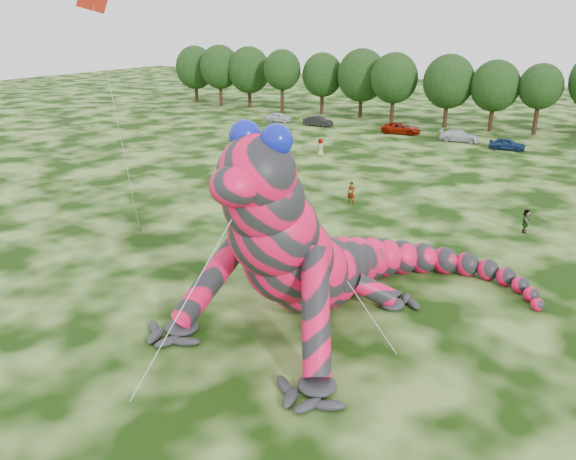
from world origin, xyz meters
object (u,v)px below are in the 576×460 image
Objects in this scene: car_2 at (401,128)px; spectator_0 at (351,193)px; spectator_4 at (320,148)px; tree_7 at (448,91)px; car_4 at (507,144)px; spectator_5 at (526,221)px; tree_1 at (220,75)px; car_1 at (318,121)px; car_3 at (459,136)px; car_0 at (279,117)px; tree_4 at (322,84)px; tree_5 at (361,83)px; inflatable_gecko at (324,211)px; tree_9 at (539,99)px; tree_8 at (494,96)px; tree_6 at (394,88)px; flying_kite at (97,23)px; tree_3 at (282,81)px; tree_0 at (195,74)px; tree_2 at (249,77)px.

spectator_0 is (6.65, -29.78, 0.20)m from car_2.
tree_7 is at bearing -166.16° from spectator_4.
spectator_5 reaches higher than car_4.
tree_1 is at bearing 178.13° from tree_7.
car_3 reaches higher than car_1.
car_0 is 6.27m from car_1.
tree_4 is 2.38× the size of car_0.
car_1 is (-15.08, -7.90, -4.08)m from tree_7.
car_1 is (-2.03, -9.53, -4.24)m from tree_5.
tree_4 is 32.24m from car_4.
car_1 is (-23.88, 45.08, -4.26)m from inflatable_gecko.
inflatable_gecko is 2.27× the size of tree_9.
tree_8 is 12.09m from car_4.
inflatable_gecko reaches higher than car_4.
tree_6 is 38.85m from spectator_0.
tree_3 is at bearing 111.79° from flying_kite.
spectator_4 reaches higher than car_1.
car_2 reaches higher than car_3.
tree_8 is 2.22× the size of car_1.
tree_8 is at bearing 1.78° from tree_7.
inflatable_gecko reaches higher than tree_0.
car_3 is at bearing -23.96° from tree_4.
spectator_0 is 1.10× the size of spectator_5.
tree_5 is 2.44× the size of car_1.
tree_3 is 36.79m from tree_9.
spectator_4 is (19.27, -24.19, -3.77)m from tree_3.
flying_kite is at bearing -94.03° from tree_7.
tree_8 is 27.26m from spectator_4.
car_1 is (23.20, -9.15, -4.24)m from tree_1.
tree_6 is (37.00, -2.55, -0.01)m from tree_0.
tree_5 is at bearing 55.42° from car_4.
tree_3 is at bearing -13.07° from tree_2.
tree_9 is 11.74m from car_4.
tree_2 is at bearing 44.07° from car_0.
tree_9 is at bearing 2.03° from tree_6.
inflatable_gecko is 69.00m from tree_2.
tree_8 is (13.34, 0.30, -0.27)m from tree_6.
tree_8 is at bearing -56.93° from car_2.
tree_0 is at bearing 69.25° from car_3.
flying_kite is 57.55m from tree_9.
tree_0 is 56.08m from car_4.
spectator_4 is at bearing -34.67° from tree_0.
flying_kite reaches higher than tree_2.
spectator_4 is (-12.23, -24.11, -3.53)m from tree_8.
tree_6 is 2.46× the size of car_4.
flying_kite is 49.40m from car_1.
tree_0 is 25.60m from car_0.
flying_kite reaches higher than spectator_5.
tree_6 is (18.16, -0.38, 0.03)m from tree_3.
tree_7 is 17.50m from car_1.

